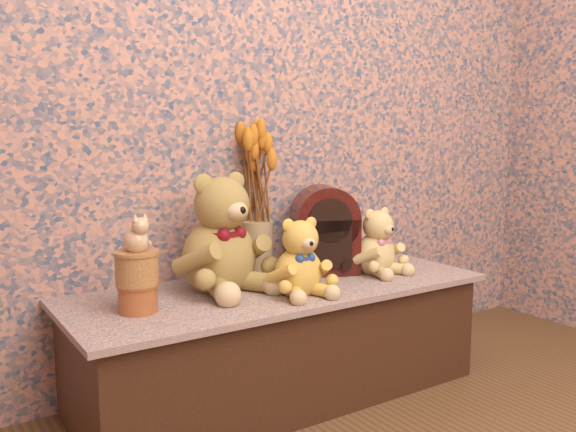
# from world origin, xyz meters

# --- Properties ---
(display_shelf) EXTENTS (1.41, 0.55, 0.38)m
(display_shelf) POSITION_xyz_m (0.00, 1.24, 0.19)
(display_shelf) COLOR #34466C
(display_shelf) RESTS_ON ground
(teddy_large) EXTENTS (0.38, 0.43, 0.41)m
(teddy_large) POSITION_xyz_m (-0.19, 1.31, 0.59)
(teddy_large) COLOR olive
(teddy_large) RESTS_ON display_shelf
(teddy_medium) EXTENTS (0.23, 0.26, 0.26)m
(teddy_medium) POSITION_xyz_m (-0.00, 1.12, 0.51)
(teddy_medium) COLOR gold
(teddy_medium) RESTS_ON display_shelf
(teddy_small) EXTENTS (0.23, 0.26, 0.25)m
(teddy_small) POSITION_xyz_m (0.39, 1.20, 0.51)
(teddy_small) COLOR tan
(teddy_small) RESTS_ON display_shelf
(cathedral_radio) EXTENTS (0.27, 0.24, 0.32)m
(cathedral_radio) POSITION_xyz_m (0.24, 1.31, 0.54)
(cathedral_radio) COLOR #350E09
(cathedral_radio) RESTS_ON display_shelf
(ceramic_vase) EXTENTS (0.14, 0.14, 0.19)m
(ceramic_vase) POSITION_xyz_m (0.04, 1.44, 0.48)
(ceramic_vase) COLOR tan
(ceramic_vase) RESTS_ON display_shelf
(dried_stalks) EXTENTS (0.30, 0.30, 0.45)m
(dried_stalks) POSITION_xyz_m (0.04, 1.44, 0.80)
(dried_stalks) COLOR orange
(dried_stalks) RESTS_ON ceramic_vase
(biscuit_tin_lower) EXTENTS (0.12, 0.12, 0.08)m
(biscuit_tin_lower) POSITION_xyz_m (-0.49, 1.21, 0.42)
(biscuit_tin_lower) COLOR #B27A34
(biscuit_tin_lower) RESTS_ON display_shelf
(biscuit_tin_upper) EXTENTS (0.14, 0.14, 0.09)m
(biscuit_tin_upper) POSITION_xyz_m (-0.49, 1.21, 0.51)
(biscuit_tin_upper) COLOR tan
(biscuit_tin_upper) RESTS_ON biscuit_tin_lower
(cat_figurine) EXTENTS (0.10, 0.10, 0.11)m
(cat_figurine) POSITION_xyz_m (-0.49, 1.21, 0.61)
(cat_figurine) COLOR silver
(cat_figurine) RESTS_ON biscuit_tin_upper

